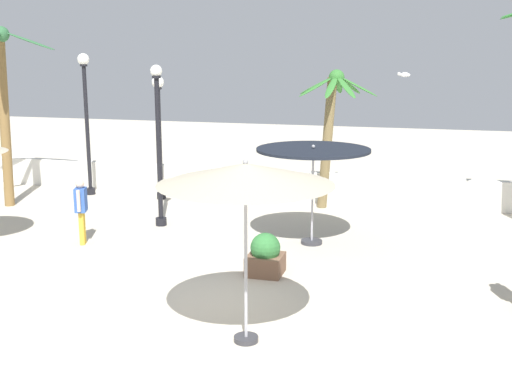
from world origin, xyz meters
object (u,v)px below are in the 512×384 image
object	(u,v)px
lamp_post_1	(159,141)
patio_umbrella_0	(245,175)
guest_0	(81,205)
seagull_0	(404,75)
lamp_post_0	(86,111)
lamp_post_2	(159,125)
planter	(265,256)
patio_umbrella_1	(313,155)
palm_tree_2	(331,119)
palm_tree_0	(3,94)

from	to	relation	value
lamp_post_1	patio_umbrella_0	bearing A→B (deg)	-56.06
lamp_post_1	guest_0	world-z (taller)	lamp_post_1
seagull_0	lamp_post_0	bearing A→B (deg)	-167.32
lamp_post_1	guest_0	bearing A→B (deg)	-118.94
guest_0	lamp_post_2	bearing A→B (deg)	91.44
patio_umbrella_0	lamp_post_1	size ratio (longest dim) A/B	0.70
lamp_post_0	lamp_post_2	world-z (taller)	lamp_post_0
lamp_post_1	planter	size ratio (longest dim) A/B	4.76
lamp_post_0	patio_umbrella_1	bearing A→B (deg)	-23.93
patio_umbrella_1	guest_0	size ratio (longest dim) A/B	1.68
patio_umbrella_1	lamp_post_2	bearing A→B (deg)	147.05
guest_0	planter	xyz separation A→B (m)	(4.59, -0.89, -0.54)
palm_tree_2	lamp_post_2	xyz separation A→B (m)	(-5.07, -0.19, -0.29)
planter	lamp_post_1	bearing A→B (deg)	140.64
planter	guest_0	bearing A→B (deg)	169.05
lamp_post_0	seagull_0	distance (m)	9.60
lamp_post_2	planter	world-z (taller)	lamp_post_2
patio_umbrella_1	lamp_post_1	size ratio (longest dim) A/B	0.64
palm_tree_2	lamp_post_0	size ratio (longest dim) A/B	0.90
palm_tree_2	lamp_post_1	bearing A→B (deg)	-141.97
patio_umbrella_1	palm_tree_2	size ratio (longest dim) A/B	0.66
seagull_0	planter	bearing A→B (deg)	-105.88
palm_tree_2	lamp_post_0	xyz separation A→B (m)	(-7.45, -0.21, 0.06)
lamp_post_1	seagull_0	bearing A→B (deg)	40.67
palm_tree_2	lamp_post_1	world-z (taller)	lamp_post_1
lamp_post_0	guest_0	size ratio (longest dim) A/B	2.81
lamp_post_0	palm_tree_2	bearing A→B (deg)	1.58
palm_tree_0	palm_tree_2	distance (m)	9.15
lamp_post_2	planter	bearing A→B (deg)	-50.38
lamp_post_0	seagull_0	xyz separation A→B (m)	(9.30, 2.09, 1.12)
patio_umbrella_1	lamp_post_0	world-z (taller)	lamp_post_0
lamp_post_0	lamp_post_1	size ratio (longest dim) A/B	1.06
patio_umbrella_0	patio_umbrella_1	xyz separation A→B (m)	(0.05, 5.33, -0.52)
patio_umbrella_0	palm_tree_0	bearing A→B (deg)	143.07
palm_tree_2	seagull_0	distance (m)	2.89
palm_tree_2	seagull_0	world-z (taller)	palm_tree_2
patio_umbrella_1	lamp_post_2	world-z (taller)	lamp_post_2
planter	seagull_0	bearing A→B (deg)	74.12
lamp_post_2	guest_0	size ratio (longest dim) A/B	2.39
palm_tree_2	guest_0	xyz separation A→B (m)	(-4.95, -5.00, -1.60)
palm_tree_0	lamp_post_1	size ratio (longest dim) A/B	1.25
lamp_post_0	planter	world-z (taller)	lamp_post_0
palm_tree_0	guest_0	size ratio (longest dim) A/B	3.29
palm_tree_2	planter	bearing A→B (deg)	-93.50
patio_umbrella_1	lamp_post_0	size ratio (longest dim) A/B	0.60
patio_umbrella_1	lamp_post_2	distance (m)	6.24
patio_umbrella_1	lamp_post_1	xyz separation A→B (m)	(-4.02, 0.57, 0.09)
seagull_0	palm_tree_0	bearing A→B (deg)	-159.30
palm_tree_0	lamp_post_1	xyz separation A→B (m)	(5.01, -0.85, -1.03)
palm_tree_0	planter	size ratio (longest dim) A/B	5.94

